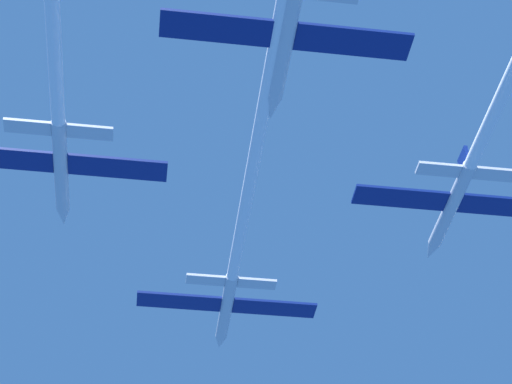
# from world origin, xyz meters

# --- Properties ---
(jet_lead) EXTENTS (20.85, 70.62, 3.45)m
(jet_lead) POSITION_xyz_m (-0.61, -20.70, -0.40)
(jet_lead) COLOR silver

